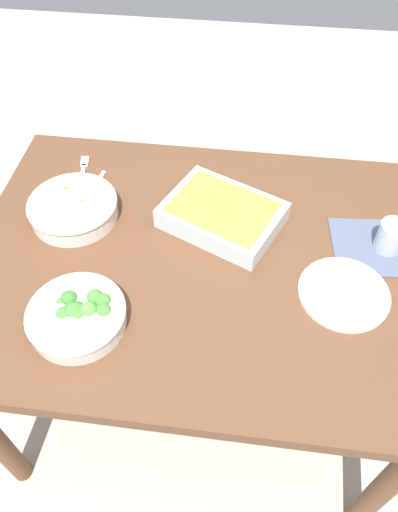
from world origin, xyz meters
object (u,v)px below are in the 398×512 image
(stew_bowl, at_px, (73,208))
(fork_on_table, at_px, (83,172))
(broccoli_bowl, at_px, (78,315))
(spoon_by_stew, at_px, (88,196))
(baking_dish, at_px, (222,214))
(drink_cup, at_px, (390,238))
(side_plate, at_px, (344,293))

(stew_bowl, height_order, fork_on_table, stew_bowl)
(broccoli_bowl, height_order, spoon_by_stew, broccoli_bowl)
(spoon_by_stew, bearing_deg, stew_bowl, -99.79)
(baking_dish, relative_size, drink_cup, 4.28)
(baking_dish, bearing_deg, fork_on_table, 160.58)
(drink_cup, bearing_deg, fork_on_table, 167.72)
(broccoli_bowl, relative_size, fork_on_table, 1.28)
(baking_dish, distance_m, spoon_by_stew, 0.40)
(side_plate, xyz_separation_m, fork_on_table, (-0.75, 0.36, -0.00))
(stew_bowl, relative_size, side_plate, 1.11)
(fork_on_table, bearing_deg, spoon_by_stew, -65.96)
(stew_bowl, xyz_separation_m, side_plate, (0.72, -0.18, -0.03))
(stew_bowl, distance_m, drink_cup, 0.84)
(drink_cup, bearing_deg, spoon_by_stew, 173.78)
(drink_cup, xyz_separation_m, fork_on_table, (-0.87, 0.19, -0.04))
(drink_cup, height_order, spoon_by_stew, drink_cup)
(baking_dish, relative_size, spoon_by_stew, 2.07)
(broccoli_bowl, height_order, baking_dish, broccoli_bowl)
(broccoli_bowl, distance_m, drink_cup, 0.80)
(stew_bowl, distance_m, broccoli_bowl, 0.35)
(stew_bowl, xyz_separation_m, broccoli_bowl, (0.11, -0.34, -0.00))
(baking_dish, bearing_deg, spoon_by_stew, 172.14)
(drink_cup, xyz_separation_m, spoon_by_stew, (-0.83, 0.09, -0.03))
(stew_bowl, bearing_deg, drink_cup, -0.70)
(broccoli_bowl, relative_size, side_plate, 1.04)
(side_plate, height_order, fork_on_table, side_plate)
(broccoli_bowl, bearing_deg, stew_bowl, 108.29)
(spoon_by_stew, distance_m, fork_on_table, 0.11)
(side_plate, bearing_deg, stew_bowl, 166.12)
(spoon_by_stew, bearing_deg, fork_on_table, 114.04)
(baking_dish, distance_m, drink_cup, 0.44)
(broccoli_bowl, relative_size, spoon_by_stew, 1.30)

